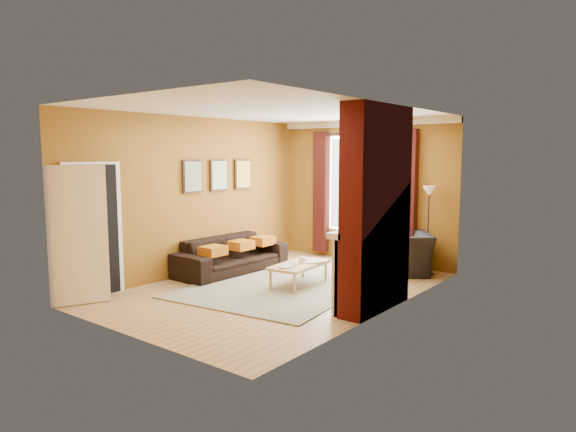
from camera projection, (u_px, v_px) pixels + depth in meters
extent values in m
plane|color=olive|center=(278.00, 289.00, 8.20)|extent=(5.50, 5.50, 0.00)
cube|color=brown|center=(365.00, 192.00, 10.19)|extent=(3.80, 0.02, 2.80)
cube|color=brown|center=(128.00, 219.00, 5.88)|extent=(3.80, 0.02, 2.80)
cube|color=brown|center=(388.00, 210.00, 6.88)|extent=(0.02, 5.50, 2.80)
cube|color=brown|center=(196.00, 196.00, 9.19)|extent=(0.02, 5.50, 2.80)
cube|color=white|center=(278.00, 111.00, 7.87)|extent=(3.80, 5.50, 0.01)
cube|color=#420C09|center=(377.00, 209.00, 6.98)|extent=(0.35, 1.40, 2.80)
cube|color=white|center=(363.00, 268.00, 7.20)|extent=(0.12, 1.30, 1.10)
cube|color=white|center=(360.00, 230.00, 7.17)|extent=(0.22, 1.40, 0.08)
cube|color=white|center=(340.00, 278.00, 6.77)|extent=(0.16, 0.14, 1.04)
cube|color=white|center=(381.00, 263.00, 7.67)|extent=(0.16, 0.14, 1.04)
cube|color=black|center=(365.00, 275.00, 7.20)|extent=(0.06, 0.80, 0.90)
cube|color=black|center=(363.00, 304.00, 7.26)|extent=(0.20, 1.00, 0.06)
cube|color=white|center=(348.00, 225.00, 6.88)|extent=(0.03, 0.12, 0.16)
cube|color=black|center=(358.00, 223.00, 7.07)|extent=(0.03, 0.10, 0.14)
cylinder|color=black|center=(367.00, 222.00, 7.27)|extent=(0.10, 0.10, 0.12)
cube|color=black|center=(365.00, 175.00, 7.05)|extent=(0.03, 0.60, 0.75)
cube|color=#B2813C|center=(364.00, 175.00, 7.06)|extent=(0.01, 0.52, 0.66)
cube|color=white|center=(365.00, 123.00, 10.00)|extent=(3.80, 0.08, 0.12)
cube|color=white|center=(365.00, 184.00, 10.15)|extent=(1.60, 0.04, 1.90)
cube|color=white|center=(364.00, 184.00, 10.12)|extent=(1.50, 0.02, 1.80)
cube|color=white|center=(364.00, 184.00, 10.13)|extent=(0.06, 0.04, 1.90)
cube|color=#380F0C|center=(321.00, 192.00, 10.70)|extent=(0.30, 0.16, 2.50)
cube|color=#380F0C|center=(408.00, 197.00, 9.50)|extent=(0.30, 0.16, 2.50)
cylinder|color=black|center=(363.00, 133.00, 9.96)|extent=(2.30, 0.05, 0.05)
cube|color=white|center=(362.00, 244.00, 10.24)|extent=(1.00, 0.10, 0.60)
cube|color=white|center=(341.00, 242.00, 10.46)|extent=(0.04, 0.03, 0.56)
cube|color=white|center=(346.00, 243.00, 10.40)|extent=(0.04, 0.03, 0.56)
cube|color=white|center=(350.00, 244.00, 10.33)|extent=(0.04, 0.03, 0.56)
cube|color=white|center=(355.00, 244.00, 10.26)|extent=(0.04, 0.03, 0.56)
cube|color=white|center=(360.00, 245.00, 10.20)|extent=(0.04, 0.03, 0.56)
cube|color=white|center=(365.00, 245.00, 10.13)|extent=(0.04, 0.03, 0.56)
cube|color=white|center=(370.00, 246.00, 10.06)|extent=(0.04, 0.03, 0.56)
cube|color=white|center=(375.00, 247.00, 9.99)|extent=(0.04, 0.03, 0.56)
cube|color=white|center=(380.00, 247.00, 9.93)|extent=(0.04, 0.03, 0.56)
cube|color=black|center=(192.00, 176.00, 9.05)|extent=(0.04, 0.44, 0.58)
cube|color=orange|center=(193.00, 176.00, 9.04)|extent=(0.01, 0.38, 0.52)
cube|color=black|center=(219.00, 175.00, 9.56)|extent=(0.04, 0.44, 0.58)
cube|color=green|center=(220.00, 175.00, 9.55)|extent=(0.01, 0.38, 0.52)
cube|color=black|center=(243.00, 174.00, 10.07)|extent=(0.04, 0.44, 0.58)
cube|color=orange|center=(244.00, 174.00, 10.06)|extent=(0.01, 0.38, 0.52)
cube|color=white|center=(94.00, 231.00, 7.62)|extent=(0.05, 0.94, 2.06)
cube|color=black|center=(94.00, 231.00, 7.61)|extent=(0.02, 0.80, 1.98)
cube|color=white|center=(78.00, 236.00, 7.22)|extent=(0.37, 0.74, 1.98)
imported|color=#3D6D30|center=(377.00, 215.00, 7.50)|extent=(0.14, 0.10, 0.27)
cube|color=#AA570E|center=(213.00, 251.00, 8.76)|extent=(0.34, 0.40, 0.16)
cube|color=#AA570E|center=(241.00, 245.00, 9.30)|extent=(0.34, 0.40, 0.16)
cube|color=#AA570E|center=(263.00, 241.00, 9.77)|extent=(0.34, 0.40, 0.16)
cube|color=#2F6081|center=(284.00, 283.00, 8.52)|extent=(2.95, 3.79, 0.02)
imported|color=black|center=(231.00, 255.00, 9.34)|extent=(0.93, 2.23, 0.64)
imported|color=black|center=(395.00, 253.00, 9.15)|extent=(1.55, 1.52, 0.76)
cube|color=tan|center=(299.00, 265.00, 8.34)|extent=(0.66, 1.16, 0.05)
cylinder|color=tan|center=(271.00, 281.00, 8.06)|extent=(0.05, 0.05, 0.33)
cylinder|color=tan|center=(295.00, 284.00, 7.83)|extent=(0.05, 0.05, 0.33)
cylinder|color=tan|center=(303.00, 269.00, 8.90)|extent=(0.05, 0.05, 0.33)
cylinder|color=tan|center=(326.00, 272.00, 8.67)|extent=(0.05, 0.05, 0.33)
cylinder|color=olive|center=(371.00, 257.00, 9.68)|extent=(0.37, 0.37, 0.41)
cylinder|color=black|center=(426.00, 274.00, 9.18)|extent=(0.23, 0.23, 0.03)
cylinder|color=black|center=(428.00, 233.00, 9.09)|extent=(0.02, 0.02, 1.46)
cone|color=#F1E2C5|center=(429.00, 191.00, 9.00)|extent=(0.23, 0.23, 0.18)
imported|color=#999999|center=(282.00, 266.00, 8.11)|extent=(0.18, 0.24, 0.02)
imported|color=#999999|center=(310.00, 261.00, 8.52)|extent=(0.30, 0.35, 0.02)
imported|color=#999999|center=(301.00, 261.00, 8.32)|extent=(0.12, 0.12, 0.09)
cube|color=black|center=(302.00, 261.00, 8.52)|extent=(0.05, 0.15, 0.02)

